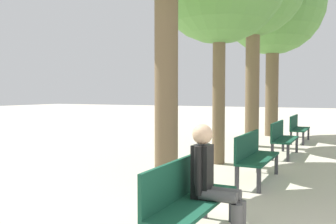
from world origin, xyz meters
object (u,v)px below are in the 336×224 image
(bench_row_0, at_px, (187,194))
(bench_row_3, at_px, (297,127))
(bench_row_1, at_px, (254,153))
(person_seated, at_px, (212,178))
(bench_row_2, at_px, (282,136))
(tree_row_3, at_px, (273,4))

(bench_row_0, distance_m, bench_row_3, 9.06)
(bench_row_1, relative_size, bench_row_3, 1.00)
(bench_row_1, bearing_deg, bench_row_3, 90.00)
(bench_row_0, distance_m, bench_row_1, 3.02)
(bench_row_0, height_order, person_seated, person_seated)
(bench_row_0, bearing_deg, bench_row_2, 90.00)
(bench_row_2, relative_size, tree_row_3, 0.24)
(bench_row_1, xyz_separation_m, tree_row_3, (-1.11, 7.51, 4.34))
(bench_row_0, xyz_separation_m, bench_row_2, (0.00, 6.04, 0.00))
(bench_row_3, bearing_deg, bench_row_2, -90.00)
(bench_row_3, xyz_separation_m, tree_row_3, (-1.11, 1.47, 4.34))
(bench_row_2, xyz_separation_m, person_seated, (0.22, -5.89, 0.16))
(bench_row_0, xyz_separation_m, tree_row_3, (-1.11, 10.53, 4.34))
(bench_row_2, bearing_deg, bench_row_1, -90.00)
(bench_row_1, relative_size, tree_row_3, 0.24)
(bench_row_1, height_order, tree_row_3, tree_row_3)
(bench_row_1, distance_m, tree_row_3, 8.74)
(bench_row_1, distance_m, bench_row_3, 6.04)
(bench_row_0, xyz_separation_m, bench_row_1, (0.00, 3.02, 0.00))
(person_seated, bearing_deg, tree_row_3, 97.31)
(bench_row_0, relative_size, bench_row_2, 1.00)
(bench_row_0, bearing_deg, bench_row_1, 90.00)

